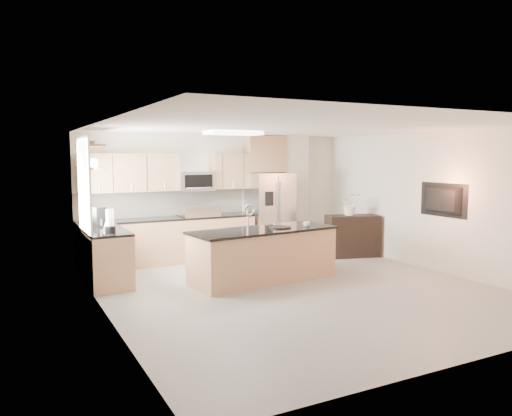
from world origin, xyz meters
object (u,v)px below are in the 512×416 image
cup (307,224)px  bowl (86,142)px  blender (110,223)px  microwave (196,181)px  platter (280,227)px  range (198,237)px  refrigerator (270,213)px  coffee_maker (100,218)px  island (263,254)px  television (440,200)px  flower_vase (351,199)px  kettle (108,223)px  credenza (352,236)px

cup → bowl: (-3.43, 1.66, 1.44)m
cup → blender: (-3.25, 0.72, 0.14)m
microwave → platter: bearing=-72.9°
range → refrigerator: bearing=-1.6°
coffee_maker → refrigerator: bearing=10.5°
bowl → refrigerator: bearing=8.3°
range → cup: range is taller
range → island: island is taller
refrigerator → platter: size_ratio=4.50×
range → coffee_maker: bearing=-160.5°
island → television: 3.39m
blender → coffee_maker: bearing=91.4°
coffee_maker → flower_vase: bearing=-4.8°
microwave → cup: 2.76m
kettle → range: bearing=29.5°
blender → coffee_maker: size_ratio=1.12×
blender → island: bearing=-12.8°
credenza → bowl: bowl is taller
range → kettle: size_ratio=4.53×
cup → flower_vase: flower_vase is taller
range → kettle: (-2.02, -1.14, 0.56)m
coffee_maker → bowl: size_ratio=0.87×
television → refrigerator: bearing=31.0°
bowl → credenza: bearing=-6.2°
refrigerator → cup: refrigerator is taller
credenza → platter: 2.58m
platter → coffee_maker: bearing=153.2°
range → cup: size_ratio=9.43×
coffee_maker → bowl: (-0.16, 0.12, 1.30)m
island → kettle: 2.67m
bowl → cup: bearing=-25.8°
cup → platter: 0.49m
kettle → bowl: (-0.23, 0.53, 1.36)m
island → coffee_maker: island is taller
island → flower_vase: flower_vase is taller
blender → kettle: blender is taller
kettle → flower_vase: size_ratio=0.36×
television → cup: bearing=70.1°
kettle → flower_vase: 5.03m
range → bowl: bowl is taller
cup → television: television is taller
blender → flower_vase: bearing=4.4°
microwave → credenza: 3.53m
credenza → island: bearing=-145.4°
platter → blender: bearing=167.8°
range → flower_vase: 3.31m
range → television: bearing=-41.6°
television → flower_vase: bearing=14.7°
microwave → flower_vase: size_ratio=1.08×
cup → coffee_maker: (-3.27, 1.53, 0.14)m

